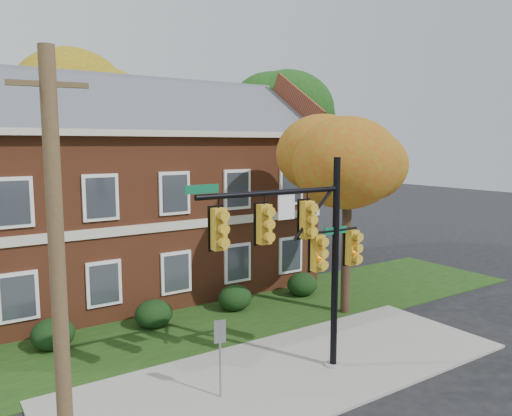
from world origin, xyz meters
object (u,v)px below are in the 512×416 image
apartment_building (105,183)px  traffic_signal (305,244)px  tree_right_rear (295,120)px  tree_far_rear (84,107)px  hedge_left (53,334)px  tree_near_right (355,145)px  hedge_center (154,314)px  utility_pole (58,285)px  hedge_right (235,298)px  hedge_far_right (302,284)px  sign_post (220,346)px

apartment_building → traffic_signal: (2.07, -11.40, -1.05)m
tree_right_rear → tree_far_rear: bearing=145.0°
hedge_left → tree_near_right: tree_near_right is taller
hedge_center → utility_pole: (-4.83, -7.70, 3.72)m
hedge_right → tree_near_right: (3.72, -2.83, 6.14)m
apartment_building → hedge_far_right: size_ratio=13.43×
hedge_right → tree_near_right: size_ratio=0.16×
hedge_center → tree_near_right: bearing=-21.4°
hedge_center → hedge_far_right: (7.00, 0.00, 0.00)m
hedge_left → hedge_right: 7.00m
hedge_center → sign_post: sign_post is taller
traffic_signal → hedge_center: bearing=108.8°
apartment_building → traffic_signal: bearing=-79.7°
apartment_building → hedge_left: apartment_building is taller
sign_post → hedge_far_right: bearing=51.9°
utility_pole → hedge_right: bearing=52.7°
hedge_left → hedge_right: (7.00, 0.00, 0.00)m
hedge_far_right → utility_pole: utility_pole is taller
hedge_left → tree_far_rear: tree_far_rear is taller
tree_near_right → tree_far_rear: size_ratio=0.74×
apartment_building → tree_near_right: size_ratio=2.19×
utility_pole → hedge_left: bearing=90.2°
hedge_left → hedge_far_right: bearing=0.0°
tree_right_rear → sign_post: (-11.86, -12.00, -6.64)m
tree_right_rear → tree_near_right: bearing=-114.6°
apartment_building → sign_post: 11.69m
apartment_building → traffic_signal: 11.63m
hedge_right → hedge_far_right: size_ratio=1.00×
hedge_far_right → hedge_right: bearing=180.0°
traffic_signal → tree_far_rear: bearing=92.4°
hedge_right → tree_near_right: tree_near_right is taller
tree_right_rear → traffic_signal: tree_right_rear is taller
apartment_building → tree_right_rear: 11.77m
hedge_left → tree_far_rear: 16.25m
apartment_building → tree_right_rear: bearing=4.3°
tree_far_rear → utility_pole: (-6.17, -20.79, -4.60)m
apartment_building → hedge_far_right: apartment_building is taller
hedge_center → hedge_right: bearing=0.0°
hedge_center → sign_post: 5.99m
hedge_center → tree_right_rear: tree_right_rear is taller
hedge_right → hedge_far_right: bearing=0.0°
hedge_right → sign_post: size_ratio=0.64×
hedge_center → hedge_right: (3.50, 0.00, 0.00)m
tree_right_rear → apartment_building: bearing=-175.7°
hedge_right → tree_far_rear: (-2.16, 13.09, 8.32)m
tree_far_rear → tree_right_rear: bearing=-35.0°
hedge_left → sign_post: (2.96, -5.89, 0.95)m
tree_right_rear → tree_far_rear: 12.20m
hedge_right → hedge_far_right: 3.50m
apartment_building → sign_post: (-0.54, -11.14, -3.51)m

